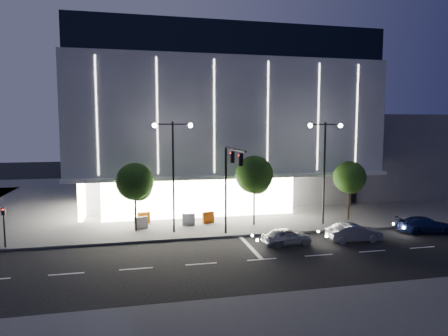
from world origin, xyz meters
The scene contains 19 objects.
ground centered at (0.00, 0.00, 0.00)m, with size 160.00×160.00×0.00m, color black.
sidewalk_museum centered at (5.00, 24.00, 0.07)m, with size 70.00×40.00×0.15m, color #474747.
sidewalk_near centered at (5.00, -12.00, 0.07)m, with size 70.00×10.00×0.15m, color #474747.
museum centered at (2.98, 22.31, 9.27)m, with size 30.00×25.80×18.00m.
annex_building centered at (26.00, 24.00, 5.00)m, with size 16.00×20.00×10.00m, color #4C4C51.
traffic_mast centered at (1.00, 3.34, 5.03)m, with size 0.33×5.89×7.07m.
street_lamp_west centered at (-3.00, 6.00, 5.96)m, with size 3.16×0.36×9.00m.
street_lamp_east centered at (10.00, 6.00, 5.96)m, with size 3.16×0.36×9.00m.
ped_signal_far centered at (-15.00, 4.50, 1.89)m, with size 0.22×0.24×3.00m.
tree_left centered at (-5.97, 7.02, 4.03)m, with size 3.02×3.02×5.72m.
tree_mid centered at (4.03, 7.02, 4.33)m, with size 3.25×3.25×6.15m.
tree_right centered at (13.03, 7.02, 3.88)m, with size 2.91×2.91×5.51m.
car_lead centered at (4.73, 1.18, 0.63)m, with size 1.49×3.69×1.26m, color #9EA0A5.
car_second centered at (10.04, 0.95, 0.68)m, with size 1.43×4.11×1.35m, color #AEAFB6.
car_third centered at (17.03, 1.99, 0.64)m, with size 1.80×4.43×1.28m, color #151F4F.
barrier_a centered at (-5.31, 9.45, 0.65)m, with size 1.10×0.25×1.00m, color #D0620B.
barrier_b centered at (-5.58, 7.67, 0.65)m, with size 1.10×0.25×1.00m, color #BABABA.
barrier_c centered at (0.24, 8.44, 0.65)m, with size 1.10×0.25×1.00m, color #DB550C.
barrier_d centered at (-1.56, 8.01, 0.65)m, with size 1.10×0.25×1.00m, color silver.
Camera 1 is at (-5.83, -25.56, 8.56)m, focal length 32.00 mm.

